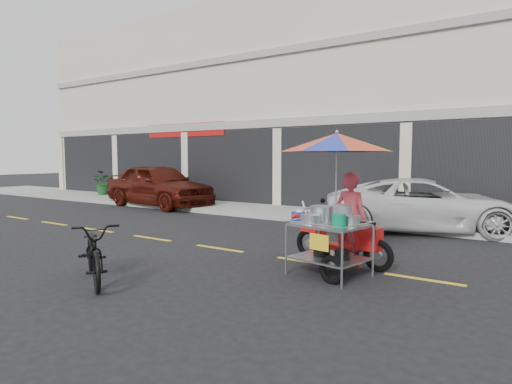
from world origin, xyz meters
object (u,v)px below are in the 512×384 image
Objects in this scene: maroon_sedan at (159,185)px; white_pickup at (424,205)px; food_vendor_rig at (340,184)px; near_bicycle at (94,252)px.

maroon_sedan is 0.99× the size of white_pickup.
maroon_sedan is 2.08× the size of food_vendor_rig.
maroon_sedan is 9.62m from white_pickup.
near_bicycle is 3.94m from food_vendor_rig.
white_pickup is (9.61, -0.08, -0.15)m from maroon_sedan.
food_vendor_rig is (9.35, -4.89, 0.63)m from maroon_sedan.
maroon_sedan is 9.96m from near_bicycle.
food_vendor_rig is at bearing -15.92° from near_bicycle.
food_vendor_rig is (-0.26, -4.81, 0.77)m from white_pickup.
near_bicycle is at bearing -132.31° from maroon_sedan.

